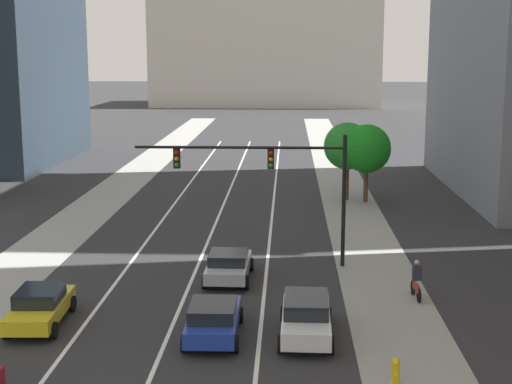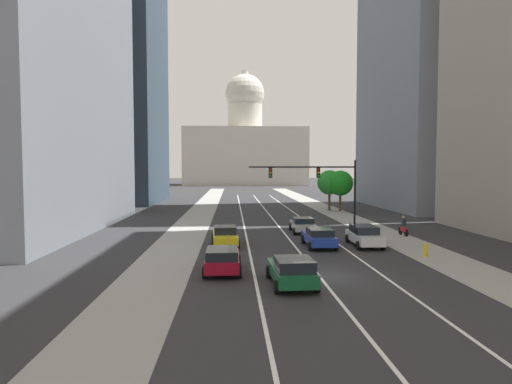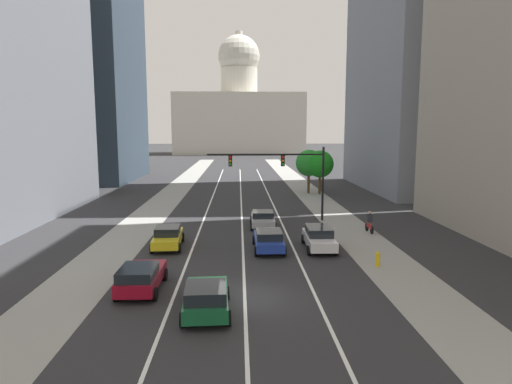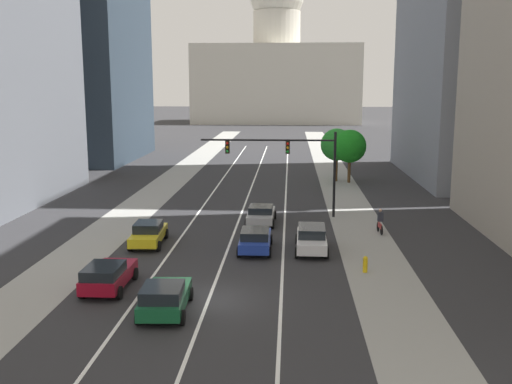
# 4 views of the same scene
# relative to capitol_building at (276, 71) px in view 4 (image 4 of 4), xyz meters

# --- Properties ---
(ground_plane) EXTENTS (400.00, 400.00, 0.00)m
(ground_plane) POSITION_rel_capitol_building_xyz_m (0.00, -91.30, -13.32)
(ground_plane) COLOR #2B2B2D
(sidewalk_left) EXTENTS (3.75, 130.00, 0.01)m
(sidewalk_left) POSITION_rel_capitol_building_xyz_m (-8.74, -96.30, -13.31)
(sidewalk_left) COLOR gray
(sidewalk_left) RESTS_ON ground
(sidewalk_right) EXTENTS (3.75, 130.00, 0.01)m
(sidewalk_right) POSITION_rel_capitol_building_xyz_m (8.74, -96.30, -13.31)
(sidewalk_right) COLOR gray
(sidewalk_right) RESTS_ON ground
(lane_stripe_left) EXTENTS (0.16, 90.00, 0.01)m
(lane_stripe_left) POSITION_rel_capitol_building_xyz_m (-3.43, -106.30, -13.31)
(lane_stripe_left) COLOR white
(lane_stripe_left) RESTS_ON ground
(lane_stripe_center) EXTENTS (0.16, 90.00, 0.01)m
(lane_stripe_center) POSITION_rel_capitol_building_xyz_m (0.00, -106.30, -13.31)
(lane_stripe_center) COLOR white
(lane_stripe_center) RESTS_ON ground
(lane_stripe_right) EXTENTS (0.16, 90.00, 0.01)m
(lane_stripe_right) POSITION_rel_capitol_building_xyz_m (3.43, -106.30, -13.31)
(lane_stripe_right) COLOR white
(lane_stripe_right) RESTS_ON ground
(capitol_building) EXTENTS (42.37, 22.07, 40.06)m
(capitol_building) POSITION_rel_capitol_building_xyz_m (0.00, 0.00, 0.00)
(capitol_building) COLOR beige
(capitol_building) RESTS_ON ground
(car_white) EXTENTS (2.06, 4.59, 1.51)m
(car_white) POSITION_rel_capitol_building_xyz_m (5.15, -122.53, -12.52)
(car_white) COLOR silver
(car_white) RESTS_ON ground
(car_crimson) EXTENTS (2.03, 4.22, 1.45)m
(car_crimson) POSITION_rel_capitol_building_xyz_m (-5.15, -130.18, -12.55)
(car_crimson) COLOR maroon
(car_crimson) RESTS_ON ground
(car_blue) EXTENTS (2.06, 4.35, 1.41)m
(car_blue) POSITION_rel_capitol_building_xyz_m (1.72, -122.79, -12.58)
(car_blue) COLOR #1E389E
(car_blue) RESTS_ON ground
(car_green) EXTENTS (2.25, 4.30, 1.47)m
(car_green) POSITION_rel_capitol_building_xyz_m (-1.71, -133.04, -12.55)
(car_green) COLOR #14512D
(car_green) RESTS_ON ground
(car_yellow) EXTENTS (2.15, 4.53, 1.45)m
(car_yellow) POSITION_rel_capitol_building_xyz_m (-5.15, -121.67, -12.57)
(car_yellow) COLOR yellow
(car_yellow) RESTS_ON ground
(car_silver) EXTENTS (2.15, 4.34, 1.36)m
(car_silver) POSITION_rel_capitol_building_xyz_m (1.71, -115.53, -12.61)
(car_silver) COLOR #B2B5BA
(car_silver) RESTS_ON ground
(traffic_signal_mast) EXTENTS (10.28, 0.39, 6.54)m
(traffic_signal_mast) POSITION_rel_capitol_building_xyz_m (3.78, -113.01, -8.62)
(traffic_signal_mast) COLOR black
(traffic_signal_mast) RESTS_ON ground
(fire_hydrant) EXTENTS (0.26, 0.35, 0.91)m
(fire_hydrant) POSITION_rel_capitol_building_xyz_m (7.92, -126.60, -12.85)
(fire_hydrant) COLOR yellow
(fire_hydrant) RESTS_ON ground
(cyclist) EXTENTS (0.38, 1.70, 1.72)m
(cyclist) POSITION_rel_capitol_building_xyz_m (9.96, -117.97, -12.47)
(cyclist) COLOR black
(cyclist) RESTS_ON ground
(street_tree_near_right) EXTENTS (3.35, 3.35, 5.52)m
(street_tree_near_right) POSITION_rel_capitol_building_xyz_m (8.62, -95.87, -9.49)
(street_tree_near_right) COLOR #51381E
(street_tree_near_right) RESTS_ON ground
(street_tree_mid_right) EXTENTS (3.39, 3.39, 5.47)m
(street_tree_mid_right) POSITION_rel_capitol_building_xyz_m (9.88, -96.77, -9.55)
(street_tree_mid_right) COLOR #51381E
(street_tree_mid_right) RESTS_ON ground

